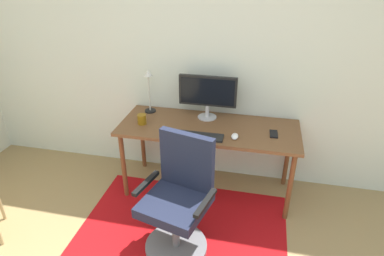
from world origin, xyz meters
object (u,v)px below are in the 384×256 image
computer_mouse (235,136)px  desk_lamp (149,86)px  coffee_cup (142,119)px  cell_phone (274,134)px  office_chair (179,205)px  keyboard (198,136)px  desk (208,133)px  monitor (208,93)px

computer_mouse → desk_lamp: bearing=157.6°
coffee_cup → cell_phone: size_ratio=0.66×
computer_mouse → office_chair: bearing=-120.5°
keyboard → coffee_cup: (-0.56, 0.13, 0.04)m
keyboard → desk_lamp: bearing=144.5°
desk_lamp → office_chair: 1.23m
desk → computer_mouse: (0.26, -0.17, 0.08)m
desk → coffee_cup: coffee_cup is taller
desk → coffee_cup: 0.63m
monitor → office_chair: monitor is taller
keyboard → computer_mouse: (0.31, 0.05, 0.01)m
monitor → cell_phone: 0.71m
coffee_cup → monitor: bearing=24.5°
desk → office_chair: (-0.09, -0.76, -0.24)m
keyboard → coffee_cup: coffee_cup is taller
office_chair → keyboard: bearing=100.0°
desk → keyboard: 0.23m
monitor → office_chair: bearing=-92.9°
coffee_cup → desk_lamp: 0.35m
keyboard → coffee_cup: bearing=166.7°
computer_mouse → monitor: bearing=131.2°
desk → office_chair: bearing=-97.0°
cell_phone → office_chair: (-0.68, -0.73, -0.31)m
desk → monitor: (-0.04, 0.18, 0.32)m
desk → keyboard: keyboard is taller
monitor → coffee_cup: bearing=-155.5°
cell_phone → desk_lamp: bearing=167.3°
coffee_cup → desk: bearing=7.5°
desk → desk_lamp: desk_lamp is taller
monitor → coffee_cup: monitor is taller
monitor → desk: bearing=-75.8°
coffee_cup → cell_phone: (1.19, 0.05, -0.04)m
computer_mouse → coffee_cup: bearing=174.3°
office_chair → desk: bearing=97.3°
keyboard → computer_mouse: bearing=8.5°
monitor → office_chair: (-0.05, -0.94, -0.56)m
desk → coffee_cup: (-0.61, -0.08, 0.11)m
keyboard → desk_lamp: desk_lamp is taller
desk → office_chair: office_chair is taller
monitor → computer_mouse: (0.30, -0.34, -0.24)m
coffee_cup → desk_lamp: (-0.01, 0.28, 0.22)m
coffee_cup → office_chair: (0.52, -0.68, -0.35)m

